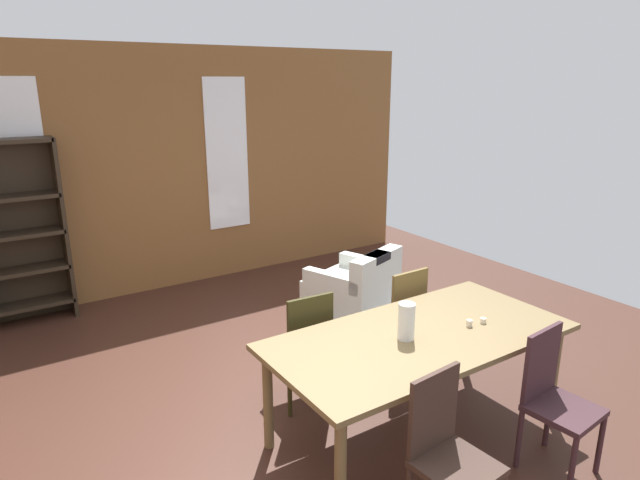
# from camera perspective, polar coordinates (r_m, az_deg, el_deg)

# --- Properties ---
(ground_plane) EXTENTS (8.99, 8.99, 0.00)m
(ground_plane) POSITION_cam_1_polar(r_m,az_deg,el_deg) (4.17, -3.42, -20.23)
(ground_plane) COLOR #43261C
(back_wall_brick) EXTENTS (7.61, 0.12, 2.88)m
(back_wall_brick) POSITION_cam_1_polar(r_m,az_deg,el_deg) (6.72, -18.97, 6.58)
(back_wall_brick) COLOR brown
(back_wall_brick) RESTS_ON ground
(window_pane_0) EXTENTS (0.55, 0.02, 1.87)m
(window_pane_0) POSITION_cam_1_polar(r_m,az_deg,el_deg) (6.44, -28.93, 6.34)
(window_pane_0) COLOR white
(window_pane_1) EXTENTS (0.55, 0.02, 1.87)m
(window_pane_1) POSITION_cam_1_polar(r_m,az_deg,el_deg) (7.01, -9.68, 8.80)
(window_pane_1) COLOR white
(dining_table) EXTENTS (2.17, 1.06, 0.78)m
(dining_table) POSITION_cam_1_polar(r_m,az_deg,el_deg) (3.96, 10.37, -10.56)
(dining_table) COLOR brown
(dining_table) RESTS_ON ground
(vase_on_table) EXTENTS (0.11, 0.11, 0.26)m
(vase_on_table) POSITION_cam_1_polar(r_m,az_deg,el_deg) (3.78, 9.01, -8.39)
(vase_on_table) COLOR silver
(vase_on_table) RESTS_ON dining_table
(tealight_candle_0) EXTENTS (0.04, 0.04, 0.04)m
(tealight_candle_0) POSITION_cam_1_polar(r_m,az_deg,el_deg) (4.19, 16.67, -8.06)
(tealight_candle_0) COLOR silver
(tealight_candle_0) RESTS_ON dining_table
(tealight_candle_1) EXTENTS (0.04, 0.04, 0.05)m
(tealight_candle_1) POSITION_cam_1_polar(r_m,az_deg,el_deg) (4.13, 8.86, -7.82)
(tealight_candle_1) COLOR silver
(tealight_candle_1) RESTS_ON dining_table
(tealight_candle_2) EXTENTS (0.04, 0.04, 0.05)m
(tealight_candle_2) POSITION_cam_1_polar(r_m,az_deg,el_deg) (4.10, 15.33, -8.37)
(tealight_candle_2) COLOR silver
(tealight_candle_2) RESTS_ON dining_table
(dining_chair_near_left) EXTENTS (0.43, 0.43, 0.95)m
(dining_chair_near_left) POSITION_cam_1_polar(r_m,az_deg,el_deg) (3.31, 13.13, -20.64)
(dining_chair_near_left) COLOR #3A2720
(dining_chair_near_left) RESTS_ON ground
(dining_chair_far_left) EXTENTS (0.42, 0.42, 0.95)m
(dining_chair_far_left) POSITION_cam_1_polar(r_m,az_deg,el_deg) (4.30, -1.72, -10.84)
(dining_chair_far_left) COLOR #302C13
(dining_chair_far_left) RESTS_ON ground
(dining_chair_far_right) EXTENTS (0.41, 0.41, 0.95)m
(dining_chair_far_right) POSITION_cam_1_polar(r_m,az_deg,el_deg) (4.84, 8.31, -7.80)
(dining_chair_far_right) COLOR brown
(dining_chair_far_right) RESTS_ON ground
(dining_chair_near_right) EXTENTS (0.44, 0.44, 0.95)m
(dining_chair_near_right) POSITION_cam_1_polar(r_m,az_deg,el_deg) (3.98, 23.25, -14.79)
(dining_chair_near_right) COLOR #382025
(dining_chair_near_right) RESTS_ON ground
(bookshelf_tall) EXTENTS (1.01, 0.31, 1.93)m
(bookshelf_tall) POSITION_cam_1_polar(r_m,az_deg,el_deg) (6.37, -30.26, 0.51)
(bookshelf_tall) COLOR #2D2319
(bookshelf_tall) RESTS_ON ground
(armchair_white) EXTENTS (1.02, 1.02, 0.75)m
(armchair_white) POSITION_cam_1_polar(r_m,az_deg,el_deg) (5.99, 3.62, -5.24)
(armchair_white) COLOR silver
(armchair_white) RESTS_ON ground
(striped_rug) EXTENTS (1.61, 0.95, 0.01)m
(striped_rug) POSITION_cam_1_polar(r_m,az_deg,el_deg) (5.90, 7.29, -8.57)
(striped_rug) COLOR black
(striped_rug) RESTS_ON ground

